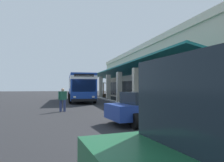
# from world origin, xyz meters

# --- Properties ---
(ground) EXTENTS (120.00, 120.00, 0.00)m
(ground) POSITION_xyz_m (0.00, 8.00, 0.00)
(ground) COLOR #262628
(curb_strip) EXTENTS (37.59, 0.50, 0.12)m
(curb_strip) POSITION_xyz_m (2.26, 2.87, 0.06)
(curb_strip) COLOR #9E998E
(curb_strip) RESTS_ON ground
(plaza_building) EXTENTS (31.63, 15.60, 6.87)m
(plaza_building) POSITION_xyz_m (2.26, 12.49, 3.44)
(plaza_building) COLOR beige
(plaza_building) RESTS_ON ground
(transit_bus) EXTENTS (11.29, 3.09, 3.34)m
(transit_bus) POSITION_xyz_m (2.33, -0.71, 1.85)
(transit_bus) COLOR #193D9E
(transit_bus) RESTS_ON ground
(parked_sedan_blue) EXTENTS (2.80, 4.59, 1.47)m
(parked_sedan_blue) POSITION_xyz_m (18.45, 1.04, 0.75)
(parked_sedan_blue) COLOR navy
(parked_sedan_blue) RESTS_ON ground
(pedestrian) EXTENTS (0.46, 0.59, 1.61)m
(pedestrian) POSITION_xyz_m (12.78, -3.00, 0.90)
(pedestrian) COLOR navy
(pedestrian) RESTS_ON ground
(potted_palm) EXTENTS (1.68, 1.65, 2.54)m
(potted_palm) POSITION_xyz_m (-6.19, 4.14, 0.53)
(potted_palm) COLOR brown
(potted_palm) RESTS_ON ground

